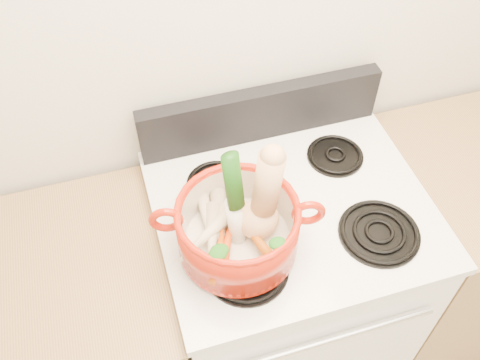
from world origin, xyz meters
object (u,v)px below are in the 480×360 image
object	(u,v)px
leek	(235,201)
dutch_oven	(238,229)
squash	(259,197)
stove_body	(283,289)

from	to	relation	value
leek	dutch_oven	bearing A→B (deg)	-94.23
dutch_oven	squash	world-z (taller)	squash
stove_body	leek	world-z (taller)	leek
squash	leek	size ratio (longest dim) A/B	0.94
stove_body	leek	distance (m)	0.72
dutch_oven	leek	size ratio (longest dim) A/B	1.05
stove_body	dutch_oven	xyz separation A→B (m)	(-0.19, -0.09, 0.58)
squash	dutch_oven	bearing A→B (deg)	178.99
squash	leek	bearing A→B (deg)	167.77
stove_body	leek	bearing A→B (deg)	-157.27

